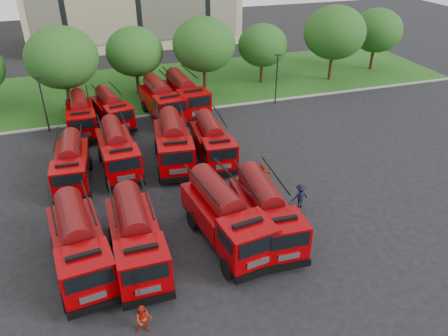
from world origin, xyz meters
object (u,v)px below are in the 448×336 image
at_px(fire_truck_1, 136,237).
at_px(fire_truck_3, 266,212).
at_px(fire_truck_0, 79,244).
at_px(firefighter_1, 145,331).
at_px(fire_truck_2, 225,216).
at_px(fire_truck_4, 71,163).
at_px(firefighter_2, 300,240).
at_px(firefighter_3, 299,207).
at_px(fire_truck_8, 81,115).
at_px(fire_truck_10, 162,100).
at_px(fire_truck_6, 173,143).
at_px(firefighter_0, 232,276).
at_px(fire_truck_11, 185,95).
at_px(firefighter_4, 124,188).
at_px(firefighter_5, 262,183).
at_px(fire_truck_5, 118,150).
at_px(fire_truck_9, 112,109).
at_px(fire_truck_7, 213,141).

height_order(fire_truck_1, fire_truck_3, fire_truck_1).
xyz_separation_m(fire_truck_0, firefighter_1, (2.51, -5.23, -1.71)).
relative_size(fire_truck_2, fire_truck_4, 1.18).
relative_size(fire_truck_4, firefighter_1, 4.23).
distance_m(fire_truck_1, fire_truck_2, 5.17).
height_order(firefighter_2, firefighter_3, firefighter_3).
xyz_separation_m(fire_truck_8, fire_truck_10, (7.40, 0.94, 0.18)).
relative_size(fire_truck_6, firefighter_0, 4.41).
distance_m(fire_truck_8, fire_truck_11, 9.88).
height_order(fire_truck_3, firefighter_4, fire_truck_3).
distance_m(fire_truck_4, fire_truck_10, 12.76).
relative_size(firefighter_2, firefighter_5, 1.10).
relative_size(fire_truck_8, fire_truck_11, 0.85).
bearing_deg(fire_truck_8, firefighter_5, -48.45).
bearing_deg(fire_truck_2, fire_truck_3, -12.06).
xyz_separation_m(fire_truck_0, fire_truck_8, (0.73, 18.23, -0.15)).
bearing_deg(firefighter_3, fire_truck_0, 3.27).
xyz_separation_m(fire_truck_11, firefighter_5, (2.14, -14.57, -1.78)).
distance_m(fire_truck_5, fire_truck_9, 8.54).
distance_m(firefighter_1, firefighter_3, 13.27).
relative_size(fire_truck_10, firefighter_0, 4.44).
bearing_deg(fire_truck_7, firefighter_2, -76.39).
distance_m(fire_truck_1, fire_truck_10, 20.19).
bearing_deg(fire_truck_11, firefighter_1, -113.34).
distance_m(fire_truck_8, firefighter_3, 21.20).
relative_size(fire_truck_6, firefighter_4, 4.73).
distance_m(fire_truck_4, firefighter_2, 16.83).
xyz_separation_m(fire_truck_2, firefighter_5, (4.52, 5.36, -1.77)).
distance_m(fire_truck_5, firefighter_4, 3.29).
relative_size(fire_truck_9, firefighter_4, 4.19).
height_order(fire_truck_5, firefighter_1, fire_truck_5).
distance_m(fire_truck_3, firefighter_4, 10.99).
bearing_deg(fire_truck_5, fire_truck_9, 84.85).
xyz_separation_m(fire_truck_7, firefighter_0, (-2.78, -12.77, -1.56)).
height_order(fire_truck_11, firefighter_4, fire_truck_11).
bearing_deg(fire_truck_0, firefighter_4, 61.28).
distance_m(fire_truck_3, firefighter_2, 2.73).
distance_m(fire_truck_3, firefighter_3, 4.16).
relative_size(fire_truck_1, fire_truck_11, 0.93).
distance_m(fire_truck_8, firefighter_4, 11.04).
height_order(fire_truck_7, fire_truck_11, fire_truck_11).
distance_m(fire_truck_0, fire_truck_5, 10.86).
bearing_deg(fire_truck_6, fire_truck_0, -118.43).
xyz_separation_m(fire_truck_2, fire_truck_10, (0.02, 19.30, -0.04)).
height_order(fire_truck_3, fire_truck_10, fire_truck_10).
bearing_deg(fire_truck_11, fire_truck_9, -178.63).
bearing_deg(fire_truck_6, fire_truck_2, -78.22).
bearing_deg(fire_truck_9, fire_truck_3, -81.15).
bearing_deg(fire_truck_4, fire_truck_5, 17.94).
xyz_separation_m(fire_truck_4, firefighter_3, (14.10, -7.90, -1.53)).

